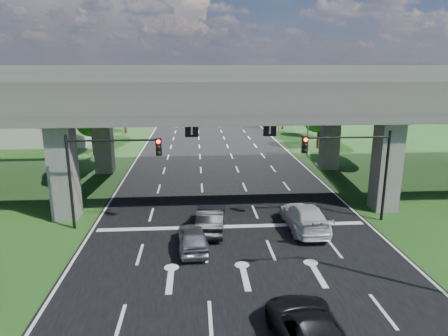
{
  "coord_description": "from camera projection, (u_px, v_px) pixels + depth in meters",
  "views": [
    {
      "loc": [
        -2.27,
        -20.11,
        9.92
      ],
      "look_at": [
        -0.26,
        7.65,
        2.83
      ],
      "focal_mm": 32.0,
      "sensor_mm": 36.0,
      "label": 1
    }
  ],
  "objects": [
    {
      "name": "road",
      "position": [
        225.0,
        195.0,
        31.71
      ],
      "size": [
        18.0,
        120.0,
        0.03
      ],
      "primitive_type": "cube",
      "color": "black",
      "rests_on": "ground"
    },
    {
      "name": "car_dark",
      "position": [
        211.0,
        219.0,
        24.65
      ],
      "size": [
        2.04,
        4.76,
        1.53
      ],
      "primitive_type": "imported",
      "rotation": [
        0.0,
        0.0,
        3.05
      ],
      "color": "black",
      "rests_on": "road"
    },
    {
      "name": "streetlight_beyond",
      "position": [
        277.0,
        95.0,
        59.97
      ],
      "size": [
        3.38,
        0.25,
        10.0
      ],
      "color": "gray",
      "rests_on": "ground"
    },
    {
      "name": "streetlight_far",
      "position": [
        306.0,
        104.0,
        44.5
      ],
      "size": [
        3.38,
        0.25,
        10.0
      ],
      "color": "gray",
      "rests_on": "ground"
    },
    {
      "name": "warehouse",
      "position": [
        18.0,
        127.0,
        53.56
      ],
      "size": [
        20.0,
        10.0,
        4.0
      ],
      "primitive_type": "cube",
      "color": "#9E9E99",
      "rests_on": "ground"
    },
    {
      "name": "car_white",
      "position": [
        305.0,
        217.0,
        24.89
      ],
      "size": [
        2.28,
        5.47,
        1.58
      ],
      "primitive_type": "imported",
      "rotation": [
        0.0,
        0.0,
        3.15
      ],
      "color": "silver",
      "rests_on": "road"
    },
    {
      "name": "car_trailing",
      "position": [
        310.0,
        332.0,
        14.18
      ],
      "size": [
        2.74,
        5.37,
        1.45
      ],
      "primitive_type": "imported",
      "rotation": [
        0.0,
        0.0,
        3.21
      ],
      "color": "black",
      "rests_on": "road"
    },
    {
      "name": "signal_left",
      "position": [
        105.0,
        164.0,
        24.27
      ],
      "size": [
        5.76,
        0.54,
        6.0
      ],
      "color": "black",
      "rests_on": "ground"
    },
    {
      "name": "tree_right_near",
      "position": [
        320.0,
        112.0,
        48.91
      ],
      "size": [
        4.2,
        4.2,
        7.28
      ],
      "color": "black",
      "rests_on": "ground"
    },
    {
      "name": "car_silver",
      "position": [
        193.0,
        238.0,
        22.11
      ],
      "size": [
        1.88,
        4.13,
        1.37
      ],
      "primitive_type": "imported",
      "rotation": [
        0.0,
        0.0,
        3.2
      ],
      "color": "#95969B",
      "rests_on": "road"
    },
    {
      "name": "tree_left_far",
      "position": [
        124.0,
        99.0,
        60.47
      ],
      "size": [
        4.8,
        4.8,
        8.32
      ],
      "color": "black",
      "rests_on": "ground"
    },
    {
      "name": "overpass",
      "position": [
        223.0,
        93.0,
        31.69
      ],
      "size": [
        80.0,
        15.0,
        10.0
      ],
      "color": "#383533",
      "rests_on": "ground"
    },
    {
      "name": "ground",
      "position": [
        239.0,
        251.0,
        22.04
      ],
      "size": [
        160.0,
        160.0,
        0.0
      ],
      "primitive_type": "plane",
      "color": "#1B4215",
      "rests_on": "ground"
    },
    {
      "name": "tree_left_near",
      "position": [
        91.0,
        113.0,
        45.01
      ],
      "size": [
        4.5,
        4.5,
        7.8
      ],
      "color": "black",
      "rests_on": "ground"
    },
    {
      "name": "tree_right_mid",
      "position": [
        323.0,
        108.0,
        56.93
      ],
      "size": [
        3.91,
        3.9,
        6.76
      ],
      "color": "black",
      "rests_on": "ground"
    },
    {
      "name": "tree_left_mid",
      "position": [
        84.0,
        111.0,
        52.69
      ],
      "size": [
        3.91,
        3.9,
        6.76
      ],
      "color": "black",
      "rests_on": "ground"
    },
    {
      "name": "tree_right_far",
      "position": [
        284.0,
        99.0,
        64.23
      ],
      "size": [
        4.5,
        4.5,
        7.8
      ],
      "color": "black",
      "rests_on": "ground"
    },
    {
      "name": "signal_right",
      "position": [
        355.0,
        159.0,
        25.37
      ],
      "size": [
        5.76,
        0.54,
        6.0
      ],
      "color": "black",
      "rests_on": "ground"
    }
  ]
}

